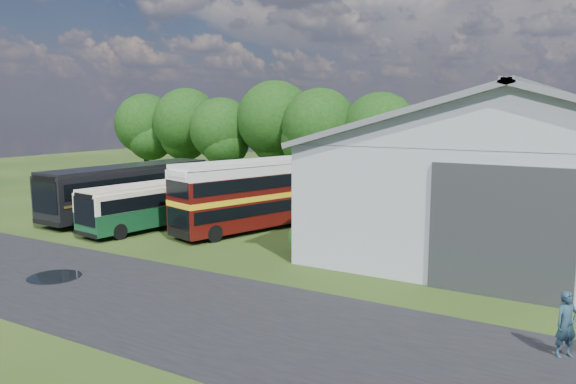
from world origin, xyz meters
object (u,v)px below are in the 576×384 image
Objects in this scene: storage_shed at (544,162)px; bus_maroon_double at (249,196)px; bus_dark_single at (129,189)px; visitor_a at (566,325)px; bus_green_single at (159,203)px.

bus_maroon_double is at bearing -154.48° from storage_shed.
bus_dark_single is (-9.54, -0.23, -0.25)m from bus_maroon_double.
visitor_a is at bearing -11.71° from bus_maroon_double.
bus_maroon_double is at bearing 29.14° from bus_green_single.
bus_dark_single is (-4.34, 1.78, 0.35)m from bus_green_single.
storage_shed is at bearing 42.04° from bus_maroon_double.
bus_dark_single is (-24.34, -7.30, -2.37)m from storage_shed.
bus_maroon_double reaches higher than visitor_a.
visitor_a is (27.05, -9.16, -0.84)m from bus_dark_single.
bus_maroon_double is (-14.80, -7.07, -2.11)m from storage_shed.
bus_dark_single reaches higher than bus_green_single.
visitor_a is (2.70, -16.46, -3.21)m from storage_shed.
visitor_a is at bearing -10.06° from bus_green_single.
bus_maroon_double is at bearing 4.91° from bus_dark_single.
storage_shed is 2.00× the size of bus_dark_single.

